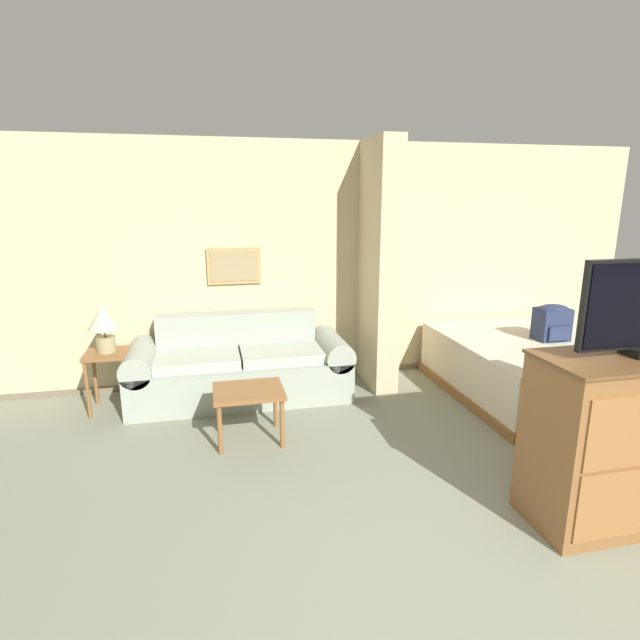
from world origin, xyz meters
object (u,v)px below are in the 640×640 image
at_px(couch, 240,367).
at_px(table_lamp, 104,322).
at_px(coffee_table, 249,397).
at_px(bed, 530,366).
at_px(tv_dresser, 631,439).
at_px(backpack, 552,322).

distance_m(couch, table_lamp, 1.37).
distance_m(coffee_table, bed, 2.98).
xyz_separation_m(table_lamp, tv_dresser, (3.50, -2.50, -0.33)).
relative_size(couch, table_lamp, 4.88).
xyz_separation_m(tv_dresser, bed, (0.70, 1.98, -0.25)).
height_order(coffee_table, backpack, backpack).
xyz_separation_m(table_lamp, bed, (4.21, -0.51, -0.58)).
distance_m(coffee_table, table_lamp, 1.62).
bearing_deg(coffee_table, couch, 90.40).
relative_size(table_lamp, bed, 0.23).
bearing_deg(backpack, coffee_table, -173.39).
xyz_separation_m(couch, coffee_table, (0.01, -0.98, 0.08)).
bearing_deg(table_lamp, bed, -6.97).
bearing_deg(backpack, couch, 168.88).
relative_size(tv_dresser, bed, 0.66).
bearing_deg(table_lamp, coffee_table, -35.95).
height_order(couch, backpack, backpack).
relative_size(table_lamp, backpack, 1.23).
bearing_deg(tv_dresser, backpack, 65.71).
height_order(coffee_table, bed, bed).
distance_m(couch, tv_dresser, 3.43).
height_order(bed, backpack, backpack).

